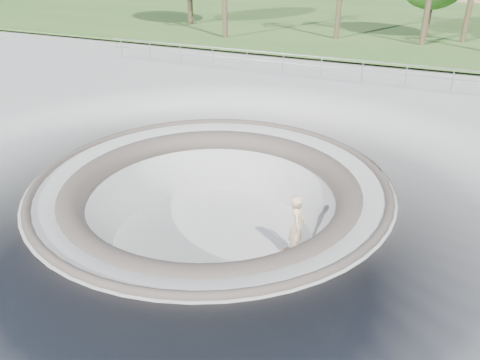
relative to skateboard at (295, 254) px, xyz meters
The scene contains 7 objects.
ground 3.22m from the skateboard, behind, with size 180.00×180.00×0.00m, color #A4A39F.
skate_bowl 2.64m from the skateboard, behind, with size 14.00×14.00×4.10m.
grass_strip 34.16m from the skateboard, 94.45° to the left, with size 180.00×36.00×0.12m.
distant_hills 57.41m from the skateboard, 88.86° to the left, with size 103.20×45.00×28.60m.
safety_railing 12.54m from the skateboard, 102.43° to the left, with size 25.00×0.06×1.03m.
skateboard is the anchor object (origin of this frame).
skater 0.94m from the skateboard, 90.00° to the left, with size 0.68×0.44×1.86m, color beige.
Camera 1 is at (5.65, -10.72, 6.14)m, focal length 35.00 mm.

